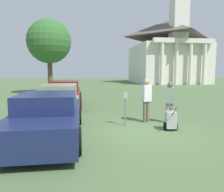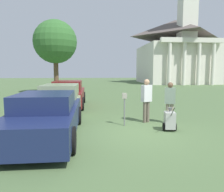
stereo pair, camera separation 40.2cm
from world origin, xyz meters
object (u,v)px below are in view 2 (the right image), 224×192
(parking_meter, at_px, (124,103))
(person_worker, at_px, (146,98))
(parked_car_sage, at_px, (61,102))
(church, at_px, (176,48))
(person_supervisor, at_px, (170,100))
(parked_car_maroon, at_px, (68,95))
(parked_car_navy, at_px, (47,116))
(equipment_cart, at_px, (170,120))

(parking_meter, xyz_separation_m, person_worker, (1.00, 0.48, 0.13))
(parked_car_sage, xyz_separation_m, church, (16.19, 28.13, 5.47))
(parked_car_sage, height_order, person_supervisor, person_supervisor)
(person_supervisor, height_order, church, church)
(parked_car_maroon, distance_m, church, 30.43)
(parking_meter, distance_m, church, 33.38)
(parked_car_navy, bearing_deg, parked_car_sage, 89.28)
(parked_car_sage, relative_size, parked_car_maroon, 1.13)
(parked_car_navy, relative_size, person_worker, 2.85)
(person_supervisor, bearing_deg, parked_car_maroon, -25.51)
(parked_car_maroon, height_order, person_supervisor, person_supervisor)
(equipment_cart, height_order, church, church)
(parked_car_sage, height_order, equipment_cart, parked_car_sage)
(parking_meter, bearing_deg, parked_car_sage, 144.35)
(church, bearing_deg, person_worker, -112.82)
(parked_car_navy, relative_size, person_supervisor, 3.04)
(person_worker, relative_size, equipment_cart, 1.81)
(equipment_cart, xyz_separation_m, church, (11.93, 30.96, 5.78))
(parking_meter, height_order, person_supervisor, person_supervisor)
(person_worker, height_order, person_supervisor, person_worker)
(person_supervisor, bearing_deg, parked_car_sage, -0.90)
(parked_car_navy, distance_m, equipment_cart, 4.29)
(parked_car_sage, distance_m, parked_car_maroon, 2.95)
(person_supervisor, distance_m, church, 32.48)
(equipment_cart, bearing_deg, person_worker, 120.41)
(parked_car_maroon, xyz_separation_m, person_supervisor, (4.63, -4.73, 0.25))
(person_worker, bearing_deg, parked_car_navy, -1.29)
(parked_car_sage, distance_m, church, 32.91)
(person_worker, distance_m, equipment_cart, 1.59)
(parked_car_maroon, bearing_deg, parked_car_sage, -90.72)
(parked_car_maroon, bearing_deg, parking_meter, -61.62)
(parked_car_sage, xyz_separation_m, person_supervisor, (4.63, -1.78, 0.27))
(parked_car_navy, xyz_separation_m, person_supervisor, (4.63, 1.45, 0.28))
(parked_car_navy, bearing_deg, person_worker, 24.40)
(church, bearing_deg, parked_car_navy, -117.30)
(parked_car_sage, bearing_deg, parked_car_maroon, 89.28)
(person_worker, relative_size, church, 0.07)
(equipment_cart, bearing_deg, parked_car_sage, 155.28)
(person_worker, xyz_separation_m, equipment_cart, (0.53, -1.35, -0.66))
(parked_car_navy, bearing_deg, church, 61.98)
(parking_meter, bearing_deg, parked_car_navy, -155.15)
(parked_car_navy, distance_m, parked_car_maroon, 6.18)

